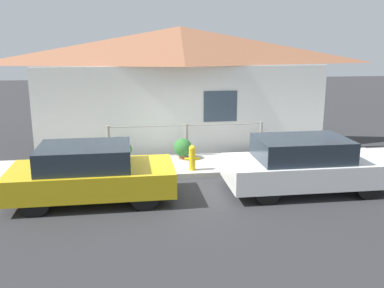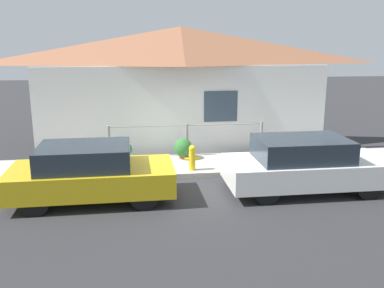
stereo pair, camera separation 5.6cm
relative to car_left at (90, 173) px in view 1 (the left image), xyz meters
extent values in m
plane|color=#2D2D30|center=(2.64, 1.31, -0.68)|extent=(60.00, 60.00, 0.00)
cube|color=#B2AFA8|center=(2.64, 2.31, -0.61)|extent=(24.00, 2.00, 0.14)
cube|color=white|center=(2.64, 3.86, 0.77)|extent=(9.53, 0.12, 2.90)
cube|color=#384756|center=(3.83, 3.79, 0.91)|extent=(1.10, 0.04, 1.00)
pyramid|color=#A36647|center=(2.64, 4.90, 2.83)|extent=(9.93, 2.20, 1.24)
cylinder|color=gray|center=(0.24, 3.16, -0.03)|extent=(0.10, 0.10, 1.02)
cylinder|color=gray|center=(2.64, 3.16, -0.03)|extent=(0.10, 0.10, 1.02)
cylinder|color=gray|center=(5.04, 3.16, -0.03)|extent=(0.10, 0.10, 1.02)
cylinder|color=gray|center=(2.64, 3.16, 0.43)|extent=(4.80, 0.03, 0.03)
cube|color=gold|center=(0.04, 0.00, -0.15)|extent=(3.83, 1.84, 0.58)
cube|color=#232D38|center=(-0.11, 0.00, 0.41)|extent=(2.12, 1.59, 0.53)
cylinder|color=black|center=(1.21, 0.79, -0.35)|extent=(0.66, 0.21, 0.66)
cylinder|color=black|center=(1.24, -0.74, -0.35)|extent=(0.66, 0.21, 0.66)
cylinder|color=black|center=(-1.15, 0.74, -0.35)|extent=(0.66, 0.21, 0.66)
cylinder|color=black|center=(-1.12, -0.78, -0.35)|extent=(0.66, 0.21, 0.66)
cube|color=white|center=(5.30, 0.00, -0.15)|extent=(4.06, 1.79, 0.59)
cube|color=#232D38|center=(5.14, 0.00, 0.41)|extent=(2.24, 1.56, 0.54)
cylinder|color=black|center=(6.55, 0.77, -0.36)|extent=(0.64, 0.21, 0.64)
cylinder|color=black|center=(6.56, -0.74, -0.36)|extent=(0.64, 0.21, 0.64)
cylinder|color=black|center=(4.04, 0.75, -0.36)|extent=(0.64, 0.21, 0.64)
cylinder|color=black|center=(4.05, -0.77, -0.36)|extent=(0.64, 0.21, 0.64)
cylinder|color=yellow|center=(2.62, 1.63, -0.25)|extent=(0.18, 0.18, 0.58)
sphere|color=yellow|center=(2.62, 1.63, 0.08)|extent=(0.19, 0.19, 0.19)
cylinder|color=yellow|center=(2.49, 1.63, -0.22)|extent=(0.16, 0.08, 0.08)
cylinder|color=yellow|center=(2.75, 1.63, -0.22)|extent=(0.16, 0.08, 0.08)
cylinder|color=#9E5638|center=(2.49, 2.84, -0.47)|extent=(0.23, 0.23, 0.14)
sphere|color=#2D6B2D|center=(2.49, 2.84, -0.19)|extent=(0.56, 0.56, 0.56)
cylinder|color=slate|center=(0.75, 2.90, -0.45)|extent=(0.23, 0.23, 0.19)
sphere|color=#2D6B2D|center=(0.75, 2.90, -0.21)|extent=(0.39, 0.39, 0.39)
camera|label=1|loc=(1.12, -9.78, 3.07)|focal=40.00mm
camera|label=2|loc=(1.18, -9.79, 3.07)|focal=40.00mm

